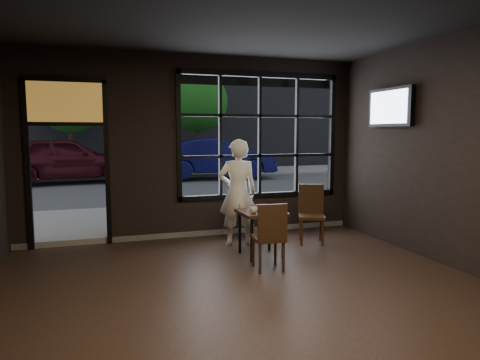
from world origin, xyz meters
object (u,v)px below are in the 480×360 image
object	(u,v)px
man	(238,193)
navy_car	(217,157)
cafe_table	(261,233)
chair_near	(268,236)

from	to	relation	value
man	navy_car	bearing A→B (deg)	-93.66
cafe_table	man	xyz separation A→B (m)	(-0.14, 0.73, 0.53)
cafe_table	chair_near	distance (m)	0.65
man	navy_car	distance (m)	10.02
navy_car	chair_near	bearing A→B (deg)	174.22
navy_car	man	bearing A→B (deg)	172.68
cafe_table	man	distance (m)	0.91
chair_near	navy_car	size ratio (longest dim) A/B	0.20
cafe_table	navy_car	distance (m)	10.72
cafe_table	man	world-z (taller)	man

